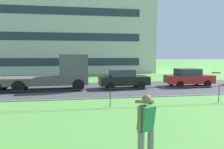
{
  "coord_description": "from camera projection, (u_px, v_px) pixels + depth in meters",
  "views": [
    {
      "loc": [
        -1.64,
        0.65,
        2.65
      ],
      "look_at": [
        -0.38,
        8.41,
        1.95
      ],
      "focal_mm": 34.09,
      "sensor_mm": 36.0,
      "label": 1
    }
  ],
  "objects": [
    {
      "name": "apartment_building_background",
      "position": [
        44.0,
        15.0,
        33.92
      ],
      "size": [
        34.37,
        10.47,
        18.15
      ],
      "color": "beige",
      "rests_on": "ground"
    },
    {
      "name": "person_thrower",
      "position": [
        146.0,
        127.0,
        5.14
      ],
      "size": [
        0.48,
        0.88,
        1.73
      ],
      "color": "slate",
      "rests_on": "ground"
    },
    {
      "name": "frisbee",
      "position": [
        216.0,
        73.0,
        6.86
      ],
      "size": [
        0.36,
        0.36,
        0.07
      ],
      "color": "red"
    },
    {
      "name": "car_black_center",
      "position": [
        123.0,
        79.0,
        17.28
      ],
      "size": [
        4.05,
        1.91,
        1.54
      ],
      "color": "black",
      "rests_on": "ground"
    },
    {
      "name": "street_strip",
      "position": [
        98.0,
        88.0,
        17.24
      ],
      "size": [
        80.0,
        7.66,
        0.01
      ],
      "primitive_type": "cube",
      "color": "#424247",
      "rests_on": "ground"
    },
    {
      "name": "park_fence",
      "position": [
        110.0,
        94.0,
        10.98
      ],
      "size": [
        37.35,
        0.04,
        1.0
      ],
      "color": "black",
      "rests_on": "ground"
    },
    {
      "name": "car_red_far_left",
      "position": [
        189.0,
        77.0,
        18.42
      ],
      "size": [
        4.01,
        1.83,
        1.54
      ],
      "color": "red",
      "rests_on": "ground"
    },
    {
      "name": "flatbed_truck_left",
      "position": [
        55.0,
        74.0,
        16.58
      ],
      "size": [
        7.37,
        2.63,
        2.75
      ],
      "color": "#4C4C51",
      "rests_on": "ground"
    }
  ]
}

